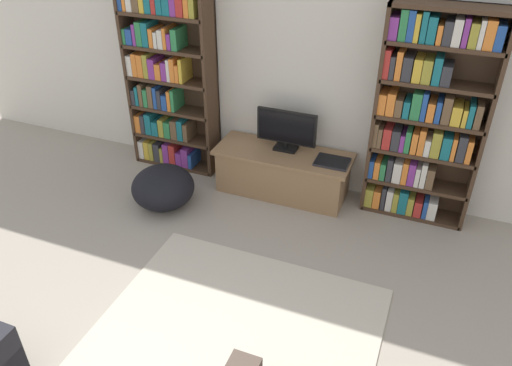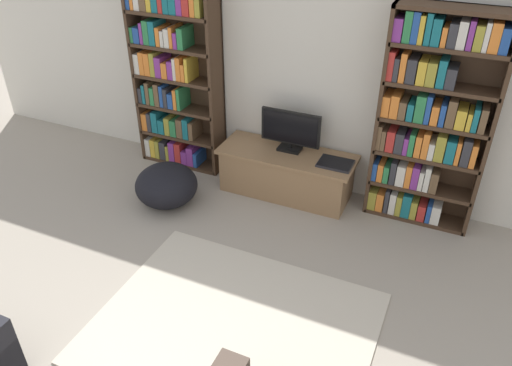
{
  "view_description": "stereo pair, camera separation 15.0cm",
  "coord_description": "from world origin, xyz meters",
  "px_view_note": "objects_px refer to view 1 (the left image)",
  "views": [
    {
      "loc": [
        1.31,
        -0.42,
        3.01
      ],
      "look_at": [
        -0.03,
        2.94,
        0.7
      ],
      "focal_mm": 35.0,
      "sensor_mm": 36.0,
      "label": 1
    },
    {
      "loc": [
        1.45,
        -0.36,
        3.01
      ],
      "look_at": [
        -0.03,
        2.94,
        0.7
      ],
      "focal_mm": 35.0,
      "sensor_mm": 36.0,
      "label": 2
    }
  ],
  "objects_px": {
    "bookshelf_left": "(167,79)",
    "laptop": "(332,162)",
    "television": "(286,130)",
    "bookshelf_right": "(425,118)",
    "tv_stand": "(283,172)",
    "beanbag_ottoman": "(163,187)"
  },
  "relations": [
    {
      "from": "bookshelf_right",
      "to": "tv_stand",
      "type": "xyz_separation_m",
      "value": [
        -1.32,
        -0.15,
        -0.8
      ]
    },
    {
      "from": "beanbag_ottoman",
      "to": "bookshelf_left",
      "type": "bearing_deg",
      "value": 112.6
    },
    {
      "from": "tv_stand",
      "to": "laptop",
      "type": "relative_size",
      "value": 4.22
    },
    {
      "from": "laptop",
      "to": "beanbag_ottoman",
      "type": "relative_size",
      "value": 0.53
    },
    {
      "from": "bookshelf_right",
      "to": "television",
      "type": "relative_size",
      "value": 3.27
    },
    {
      "from": "bookshelf_left",
      "to": "laptop",
      "type": "relative_size",
      "value": 6.09
    },
    {
      "from": "bookshelf_right",
      "to": "television",
      "type": "distance_m",
      "value": 1.36
    },
    {
      "from": "television",
      "to": "tv_stand",
      "type": "bearing_deg",
      "value": -90.0
    },
    {
      "from": "bookshelf_right",
      "to": "beanbag_ottoman",
      "type": "bearing_deg",
      "value": -160.64
    },
    {
      "from": "television",
      "to": "beanbag_ottoman",
      "type": "bearing_deg",
      "value": -144.29
    },
    {
      "from": "bookshelf_left",
      "to": "beanbag_ottoman",
      "type": "xyz_separation_m",
      "value": [
        0.35,
        -0.84,
        -0.82
      ]
    },
    {
      "from": "bookshelf_left",
      "to": "bookshelf_right",
      "type": "relative_size",
      "value": 1.0
    },
    {
      "from": "laptop",
      "to": "beanbag_ottoman",
      "type": "xyz_separation_m",
      "value": [
        -1.59,
        -0.67,
        -0.29
      ]
    },
    {
      "from": "tv_stand",
      "to": "laptop",
      "type": "bearing_deg",
      "value": -2.5
    },
    {
      "from": "television",
      "to": "beanbag_ottoman",
      "type": "height_order",
      "value": "television"
    },
    {
      "from": "tv_stand",
      "to": "beanbag_ottoman",
      "type": "distance_m",
      "value": 1.27
    },
    {
      "from": "laptop",
      "to": "bookshelf_left",
      "type": "bearing_deg",
      "value": 174.96
    },
    {
      "from": "television",
      "to": "laptop",
      "type": "relative_size",
      "value": 1.86
    },
    {
      "from": "bookshelf_left",
      "to": "tv_stand",
      "type": "xyz_separation_m",
      "value": [
        1.41,
        -0.15,
        -0.79
      ]
    },
    {
      "from": "laptop",
      "to": "tv_stand",
      "type": "bearing_deg",
      "value": 177.5
    },
    {
      "from": "bookshelf_left",
      "to": "tv_stand",
      "type": "height_order",
      "value": "bookshelf_left"
    },
    {
      "from": "bookshelf_left",
      "to": "bookshelf_right",
      "type": "xyz_separation_m",
      "value": [
        2.73,
        -0.0,
        0.0
      ]
    }
  ]
}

